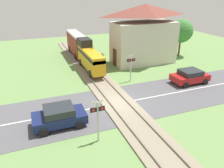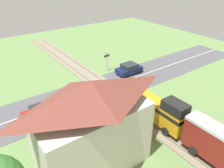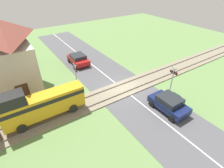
{
  "view_description": "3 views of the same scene",
  "coord_description": "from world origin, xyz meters",
  "px_view_note": "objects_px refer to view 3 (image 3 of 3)",
  "views": [
    {
      "loc": [
        -6.33,
        -14.79,
        8.78
      ],
      "look_at": [
        0.0,
        1.46,
        1.2
      ],
      "focal_mm": 35.0,
      "sensor_mm": 36.0,
      "label": 1
    },
    {
      "loc": [
        13.1,
        19.56,
        13.33
      ],
      "look_at": [
        0.0,
        1.46,
        1.2
      ],
      "focal_mm": 35.0,
      "sensor_mm": 36.0,
      "label": 2
    },
    {
      "loc": [
        -12.49,
        9.76,
        10.91
      ],
      "look_at": [
        0.0,
        1.46,
        1.2
      ],
      "focal_mm": 28.0,
      "sensor_mm": 36.0,
      "label": 3
    }
  ],
  "objects_px": {
    "car_far_side": "(78,59)",
    "crossing_signal_west_approach": "(173,76)",
    "station_building": "(10,56)",
    "crossing_signal_east_approach": "(76,73)",
    "pedestrian_by_station": "(22,106)",
    "car_near_crossing": "(169,103)"
  },
  "relations": [
    {
      "from": "car_near_crossing",
      "to": "station_building",
      "type": "xyz_separation_m",
      "value": [
        12.35,
        10.77,
        2.75
      ]
    },
    {
      "from": "car_near_crossing",
      "to": "crossing_signal_west_approach",
      "type": "relative_size",
      "value": 1.25
    },
    {
      "from": "crossing_signal_west_approach",
      "to": "station_building",
      "type": "height_order",
      "value": "station_building"
    },
    {
      "from": "car_near_crossing",
      "to": "car_far_side",
      "type": "distance_m",
      "value": 13.77
    },
    {
      "from": "car_far_side",
      "to": "crossing_signal_west_approach",
      "type": "height_order",
      "value": "crossing_signal_west_approach"
    },
    {
      "from": "crossing_signal_west_approach",
      "to": "crossing_signal_east_approach",
      "type": "xyz_separation_m",
      "value": [
        6.11,
        8.08,
        0.0
      ]
    },
    {
      "from": "crossing_signal_west_approach",
      "to": "station_building",
      "type": "bearing_deg",
      "value": 52.2
    },
    {
      "from": "car_near_crossing",
      "to": "station_building",
      "type": "relative_size",
      "value": 0.43
    },
    {
      "from": "pedestrian_by_station",
      "to": "crossing_signal_east_approach",
      "type": "bearing_deg",
      "value": -79.21
    },
    {
      "from": "crossing_signal_east_approach",
      "to": "pedestrian_by_station",
      "type": "relative_size",
      "value": 1.79
    },
    {
      "from": "car_far_side",
      "to": "pedestrian_by_station",
      "type": "height_order",
      "value": "pedestrian_by_station"
    },
    {
      "from": "car_near_crossing",
      "to": "pedestrian_by_station",
      "type": "relative_size",
      "value": 2.23
    },
    {
      "from": "crossing_signal_east_approach",
      "to": "pedestrian_by_station",
      "type": "bearing_deg",
      "value": 100.79
    },
    {
      "from": "pedestrian_by_station",
      "to": "car_near_crossing",
      "type": "bearing_deg",
      "value": -121.89
    },
    {
      "from": "crossing_signal_east_approach",
      "to": "station_building",
      "type": "relative_size",
      "value": 0.34
    },
    {
      "from": "station_building",
      "to": "car_near_crossing",
      "type": "bearing_deg",
      "value": -138.91
    },
    {
      "from": "crossing_signal_east_approach",
      "to": "station_building",
      "type": "height_order",
      "value": "station_building"
    },
    {
      "from": "pedestrian_by_station",
      "to": "car_far_side",
      "type": "bearing_deg",
      "value": -52.25
    },
    {
      "from": "car_near_crossing",
      "to": "pedestrian_by_station",
      "type": "height_order",
      "value": "pedestrian_by_station"
    },
    {
      "from": "car_far_side",
      "to": "crossing_signal_east_approach",
      "type": "height_order",
      "value": "crossing_signal_east_approach"
    },
    {
      "from": "car_near_crossing",
      "to": "station_building",
      "type": "distance_m",
      "value": 16.61
    },
    {
      "from": "crossing_signal_east_approach",
      "to": "pedestrian_by_station",
      "type": "xyz_separation_m",
      "value": [
        -1.1,
        5.76,
        -1.13
      ]
    }
  ]
}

